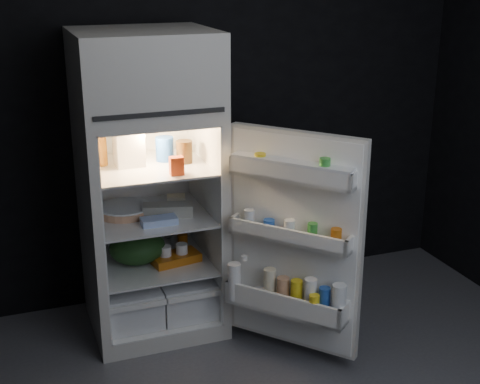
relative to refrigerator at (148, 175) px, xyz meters
name	(u,v)px	position (x,y,z in m)	size (l,w,h in m)	color
wall_back	(166,93)	(0.22, 0.38, 0.39)	(4.00, 0.00, 2.70)	black
refrigerator	(148,175)	(0.00, 0.00, 0.00)	(0.76, 0.71, 1.78)	silver
fridge_door	(293,246)	(0.63, -0.67, -0.27)	(0.61, 0.67, 1.22)	silver
milk_jug	(129,145)	(-0.10, 0.00, 0.19)	(0.16, 0.16, 0.24)	white
mayo_jar	(165,149)	(0.11, 0.02, 0.14)	(0.10, 0.10, 0.14)	#1E4AA3
jam_jar	(184,152)	(0.20, -0.06, 0.14)	(0.09, 0.09, 0.13)	black
amber_bottle	(100,146)	(-0.26, 0.06, 0.18)	(0.08, 0.08, 0.22)	#B4691C
small_carton	(177,166)	(0.10, -0.27, 0.12)	(0.07, 0.06, 0.10)	#C53E17
egg_carton	(168,210)	(0.09, -0.10, -0.19)	(0.29, 0.11, 0.07)	gray
pie	(124,210)	(-0.14, 0.02, -0.21)	(0.32, 0.32, 0.04)	tan
flat_package	(159,221)	(0.01, -0.21, -0.21)	(0.20, 0.10, 0.04)	#98B4EC
wrapped_pkg	(176,199)	(0.19, 0.09, -0.20)	(0.11, 0.09, 0.05)	beige
produce_bag	(137,247)	(-0.09, -0.03, -0.43)	(0.33, 0.28, 0.20)	#193815
yogurt_tray	(175,258)	(0.12, -0.10, -0.50)	(0.28, 0.15, 0.05)	#B1580F
small_can_red	(183,241)	(0.22, 0.09, -0.48)	(0.06, 0.06, 0.09)	#B1580F
small_can_silver	(177,239)	(0.19, 0.14, -0.48)	(0.07, 0.07, 0.09)	silver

